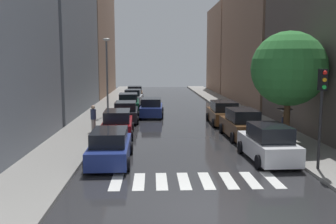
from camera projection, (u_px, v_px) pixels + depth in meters
ground_plane at (170, 112)px, 35.57m from camera, size 28.00×72.00×0.04m
sidewalk_left at (102, 112)px, 35.28m from camera, size 3.00×72.00×0.15m
sidewalk_right at (237, 111)px, 35.83m from camera, size 3.00×72.00×0.15m
crosswalk_stripes at (195, 181)px, 14.89m from camera, size 6.75×2.20×0.01m
building_left_far at (87, 42)px, 53.10m from camera, size 6.00×19.71×15.10m
building_right_mid at (264, 19)px, 42.06m from camera, size 6.00×19.38×19.24m
building_right_far at (231, 50)px, 59.35m from camera, size 6.00×13.59×13.46m
parked_car_left_nearest at (110, 147)px, 17.53m from camera, size 2.05×4.72×1.60m
parked_car_left_second at (118, 124)px, 23.81m from camera, size 2.17×4.73×1.69m
parked_car_left_third at (126, 112)px, 29.65m from camera, size 2.16×4.45×1.63m
parked_car_left_fourth at (128, 104)px, 35.09m from camera, size 2.30×4.44×1.82m
parked_car_left_fifth at (133, 98)px, 41.53m from camera, size 2.23×4.08×1.73m
parked_car_left_sixth at (135, 93)px, 46.88m from camera, size 2.27×4.31×1.76m
parked_car_right_nearest at (268, 144)px, 17.91m from camera, size 2.15×4.50×1.78m
parked_car_right_second at (241, 124)px, 23.36m from camera, size 2.15×4.77×1.83m
parked_car_right_third at (223, 113)px, 28.61m from camera, size 2.19×4.72×1.77m
car_midroad at (152, 108)px, 32.52m from camera, size 2.20×4.64×1.63m
pedestrian_near_tree at (285, 119)px, 21.40m from camera, size 0.91×0.91×1.91m
pedestrian_far_side at (93, 118)px, 24.44m from camera, size 0.36×0.36×1.78m
street_tree_right at (289, 69)px, 20.72m from camera, size 4.19×4.19×6.31m
traffic_light_right_corner at (322, 97)px, 15.63m from camera, size 0.30×0.42×4.30m
lamp_post_left at (107, 71)px, 31.57m from camera, size 0.60×0.28×6.60m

